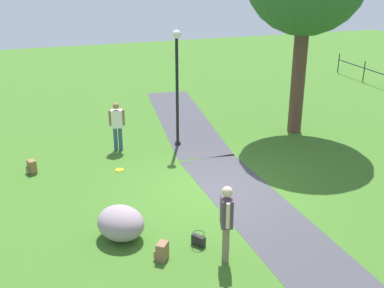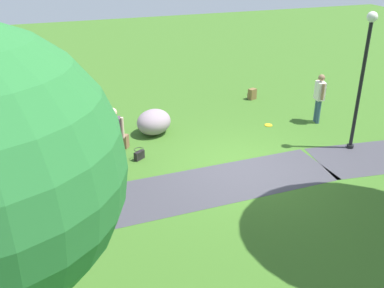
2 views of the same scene
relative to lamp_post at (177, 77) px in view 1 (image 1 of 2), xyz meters
name	(u,v)px [view 1 (image 1 of 2)]	position (x,y,z in m)	size (l,w,h in m)	color
ground_plane	(213,188)	(3.45, -0.02, -2.36)	(48.00, 48.00, 0.00)	#3B6822
footpath_segment_near	(183,119)	(-2.57, 0.99, -2.36)	(8.16, 2.73, 0.01)	#3E3D44
footpath_segment_mid	(267,218)	(5.40, 0.67, -2.36)	(8.05, 2.11, 0.01)	#3E3D44
lamp_post	(177,77)	(0.00, 0.00, 0.00)	(0.28, 0.28, 3.86)	black
lawn_boulder	(121,223)	(5.12, -2.89, -1.98)	(1.49, 1.45, 0.77)	gray
woman_with_handbag	(226,218)	(6.65, -0.95, -1.36)	(0.50, 0.33, 1.73)	#7C6951
man_near_boulder	(117,123)	(-0.18, -2.00, -1.42)	(0.30, 0.51, 1.63)	#325062
handbag_on_grass	(198,240)	(5.96, -1.31, -2.22)	(0.38, 0.38, 0.31)	black
backpack_by_boulder	(162,251)	(6.22, -2.22, -2.17)	(0.35, 0.35, 0.40)	brown
spare_backpack_on_lawn	(32,167)	(0.82, -4.76, -2.17)	(0.33, 0.33, 0.40)	brown
frisbee_on_grass	(119,170)	(1.45, -2.27, -2.35)	(0.25, 0.25, 0.02)	#EFAF19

